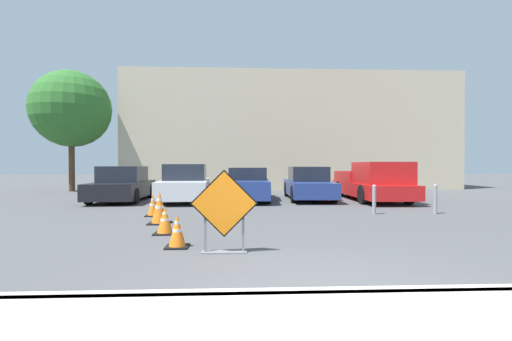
% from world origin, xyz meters
% --- Properties ---
extents(ground_plane, '(96.00, 96.00, 0.00)m').
position_xyz_m(ground_plane, '(0.00, 10.00, 0.00)').
color(ground_plane, '#4C4C4F').
extents(curb_lip, '(28.45, 0.20, 0.14)m').
position_xyz_m(curb_lip, '(0.00, 0.00, 0.07)').
color(curb_lip, beige).
rests_on(curb_lip, ground_plane).
extents(road_closed_sign, '(1.12, 0.20, 1.39)m').
position_xyz_m(road_closed_sign, '(-1.33, 2.12, 0.72)').
color(road_closed_sign, black).
rests_on(road_closed_sign, ground_plane).
extents(traffic_cone_nearest, '(0.40, 0.40, 0.60)m').
position_xyz_m(traffic_cone_nearest, '(-2.18, 2.57, 0.29)').
color(traffic_cone_nearest, black).
rests_on(traffic_cone_nearest, ground_plane).
extents(traffic_cone_second, '(0.45, 0.45, 0.59)m').
position_xyz_m(traffic_cone_second, '(-2.67, 3.81, 0.29)').
color(traffic_cone_second, black).
rests_on(traffic_cone_second, ground_plane).
extents(traffic_cone_third, '(0.54, 0.54, 0.82)m').
position_xyz_m(traffic_cone_third, '(-3.09, 5.11, 0.40)').
color(traffic_cone_third, black).
rests_on(traffic_cone_third, ground_plane).
extents(traffic_cone_fourth, '(0.40, 0.40, 0.65)m').
position_xyz_m(traffic_cone_fourth, '(-3.59, 6.43, 0.31)').
color(traffic_cone_fourth, black).
rests_on(traffic_cone_fourth, ground_plane).
extents(parked_car_nearest, '(2.02, 4.32, 1.43)m').
position_xyz_m(parked_car_nearest, '(-5.96, 10.87, 0.65)').
color(parked_car_nearest, black).
rests_on(parked_car_nearest, ground_plane).
extents(parked_car_second, '(2.13, 4.71, 1.52)m').
position_xyz_m(parked_car_second, '(-3.35, 10.80, 0.70)').
color(parked_car_second, silver).
rests_on(parked_car_second, ground_plane).
extents(parked_car_third, '(1.94, 4.58, 1.38)m').
position_xyz_m(parked_car_third, '(-0.73, 10.94, 0.65)').
color(parked_car_third, navy).
rests_on(parked_car_third, ground_plane).
extents(parked_car_fourth, '(1.92, 4.56, 1.42)m').
position_xyz_m(parked_car_fourth, '(1.88, 11.16, 0.65)').
color(parked_car_fourth, navy).
rests_on(parked_car_fourth, ground_plane).
extents(pickup_truck, '(2.04, 5.42, 1.60)m').
position_xyz_m(pickup_truck, '(4.48, 10.42, 0.72)').
color(pickup_truck, red).
rests_on(pickup_truck, ground_plane).
extents(bollard_nearest, '(0.12, 0.12, 0.89)m').
position_xyz_m(bollard_nearest, '(2.95, 6.51, 0.47)').
color(bollard_nearest, gray).
rests_on(bollard_nearest, ground_plane).
extents(bollard_second, '(0.12, 0.12, 0.90)m').
position_xyz_m(bollard_second, '(4.83, 6.51, 0.48)').
color(bollard_second, gray).
rests_on(bollard_second, ground_plane).
extents(building_facade_backdrop, '(20.88, 5.00, 7.26)m').
position_xyz_m(building_facade_backdrop, '(2.21, 19.29, 3.63)').
color(building_facade_backdrop, beige).
rests_on(building_facade_backdrop, ground_plane).
extents(street_tree_behind_lot, '(4.31, 4.31, 6.84)m').
position_xyz_m(street_tree_behind_lot, '(-10.66, 16.34, 4.67)').
color(street_tree_behind_lot, '#513823').
rests_on(street_tree_behind_lot, ground_plane).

